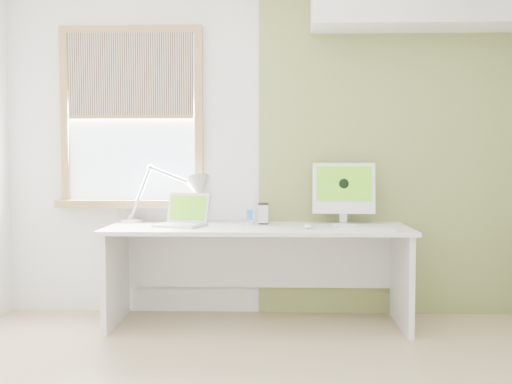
{
  "coord_description": "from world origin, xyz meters",
  "views": [
    {
      "loc": [
        0.13,
        -2.79,
        1.21
      ],
      "look_at": [
        0.0,
        1.05,
        1.0
      ],
      "focal_mm": 40.38,
      "sensor_mm": 36.0,
      "label": 1
    }
  ],
  "objects_px": {
    "desk_lamp": "(186,193)",
    "external_drive": "(263,213)",
    "desk": "(258,252)",
    "imac": "(344,190)",
    "laptop": "(184,218)"
  },
  "relations": [
    {
      "from": "desk_lamp",
      "to": "external_drive",
      "type": "distance_m",
      "value": 0.61
    },
    {
      "from": "desk",
      "to": "external_drive",
      "type": "distance_m",
      "value": 0.3
    },
    {
      "from": "desk",
      "to": "imac",
      "type": "height_order",
      "value": "imac"
    },
    {
      "from": "desk_lamp",
      "to": "laptop",
      "type": "height_order",
      "value": "desk_lamp"
    },
    {
      "from": "external_drive",
      "to": "imac",
      "type": "bearing_deg",
      "value": 2.12
    },
    {
      "from": "desk",
      "to": "laptop",
      "type": "height_order",
      "value": "laptop"
    },
    {
      "from": "desk",
      "to": "laptop",
      "type": "distance_m",
      "value": 0.6
    },
    {
      "from": "laptop",
      "to": "external_drive",
      "type": "relative_size",
      "value": 2.63
    },
    {
      "from": "desk_lamp",
      "to": "laptop",
      "type": "distance_m",
      "value": 0.24
    },
    {
      "from": "laptop",
      "to": "external_drive",
      "type": "xyz_separation_m",
      "value": [
        0.59,
        0.15,
        0.02
      ]
    },
    {
      "from": "desk",
      "to": "external_drive",
      "type": "relative_size",
      "value": 13.97
    },
    {
      "from": "laptop",
      "to": "imac",
      "type": "height_order",
      "value": "imac"
    },
    {
      "from": "external_drive",
      "to": "imac",
      "type": "height_order",
      "value": "imac"
    },
    {
      "from": "desk",
      "to": "external_drive",
      "type": "height_order",
      "value": "external_drive"
    },
    {
      "from": "desk_lamp",
      "to": "laptop",
      "type": "bearing_deg",
      "value": -88.2
    }
  ]
}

